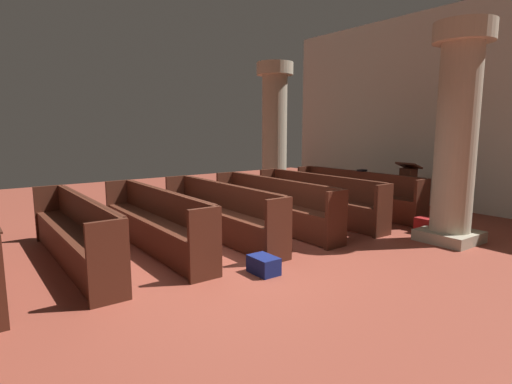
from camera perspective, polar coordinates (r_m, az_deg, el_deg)
name	(u,v)px	position (r m, az deg, el deg)	size (l,w,h in m)	color
ground_plane	(228,258)	(5.94, -3.83, -9.13)	(19.20, 19.20, 0.00)	brown
back_wall	(460,109)	(10.29, 26.40, 10.29)	(10.00, 0.16, 4.50)	beige
pew_row_0	(356,191)	(9.14, 13.61, 0.15)	(3.21, 0.47, 0.90)	#4C2316
pew_row_1	(318,196)	(8.30, 8.52, -0.56)	(3.21, 0.46, 0.90)	#4C2316
pew_row_2	(273,202)	(7.55, 2.36, -1.42)	(3.21, 0.47, 0.90)	#4C2316
pew_row_3	(220,209)	(6.90, -5.07, -2.42)	(3.21, 0.46, 0.90)	#4C2316
pew_row_4	(155,218)	(6.40, -13.86, -3.56)	(3.21, 0.46, 0.90)	#4C2316
pew_row_5	(74,229)	(6.07, -23.89, -4.74)	(3.21, 0.47, 0.90)	#4C2316
pillar_aisle_side	(457,131)	(7.25, 26.02, 7.55)	(0.90, 0.90, 3.42)	#9F967E
pillar_far_side	(274,130)	(10.47, 2.58, 8.58)	(0.90, 0.90, 3.42)	#9F967E
lectern	(407,190)	(9.77, 20.22, 0.21)	(0.48, 0.45, 1.08)	#411E13
hymn_book	(362,170)	(9.23, 14.45, 2.91)	(0.14, 0.19, 0.04)	black
kneeler_box_navy	(264,265)	(5.31, 1.06, -10.06)	(0.40, 0.27, 0.22)	navy
kneeler_box_red	(428,226)	(7.80, 22.68, -4.38)	(0.40, 0.25, 0.28)	maroon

